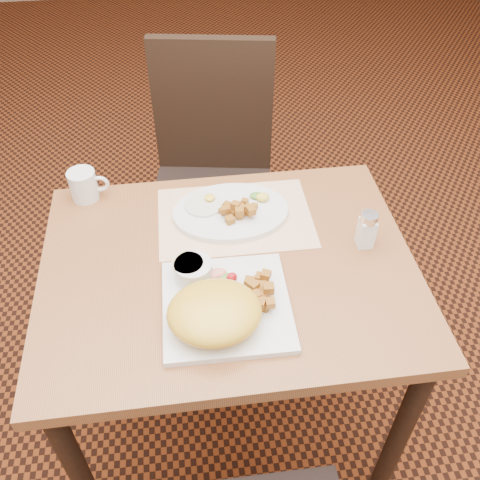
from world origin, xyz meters
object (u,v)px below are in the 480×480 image
Objects in this scene: chair_far at (212,168)px; table at (229,294)px; plate_square at (226,306)px; coffee_mug at (84,185)px; plate_oval at (231,212)px; salt_shaker at (367,229)px.

table is at bearing 98.11° from chair_far.
plate_square is at bearing 96.96° from chair_far.
plate_square is 0.55m from coffee_mug.
chair_far is 3.19× the size of plate_oval.
salt_shaker is 0.75m from coffee_mug.
table is 0.22m from plate_oval.
chair_far reaches higher than plate_oval.
chair_far is at bearing 88.51° from table.
plate_oval is at bearing 100.68° from chair_far.
plate_oval is at bearing 81.38° from table.
chair_far is at bearing 91.08° from plate_oval.
table is at bearing -40.57° from coffee_mug.
coffee_mug reaches higher than plate_square.
coffee_mug is at bearing 139.43° from table.
plate_oval is at bearing 81.42° from plate_square.
plate_square reaches higher than table.
coffee_mug is at bearing 158.15° from salt_shaker.
plate_square is at bearing -52.37° from coffee_mug.
table is 0.93× the size of chair_far.
chair_far is (0.02, 0.68, -0.10)m from table.
chair_far reaches higher than coffee_mug.
table is 2.96× the size of plate_oval.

